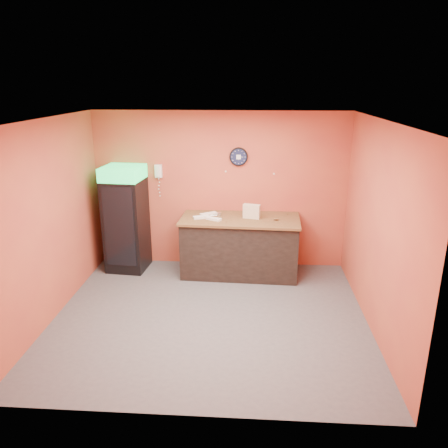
{
  "coord_description": "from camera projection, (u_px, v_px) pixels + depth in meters",
  "views": [
    {
      "loc": [
        0.58,
        -5.61,
        3.26
      ],
      "look_at": [
        0.16,
        0.6,
        1.23
      ],
      "focal_mm": 35.0,
      "sensor_mm": 36.0,
      "label": 1
    }
  ],
  "objects": [
    {
      "name": "wrapped_sandwich_mid",
      "position": [
        214.0,
        219.0,
        7.38
      ],
      "size": [
        0.28,
        0.21,
        0.04
      ],
      "primitive_type": "cube",
      "rotation": [
        0.0,
        0.0,
        -0.49
      ],
      "color": "white",
      "rests_on": "butcher_paper"
    },
    {
      "name": "butcher_paper",
      "position": [
        240.0,
        219.0,
        7.51
      ],
      "size": [
        2.08,
        1.07,
        0.04
      ],
      "primitive_type": "cube",
      "rotation": [
        0.0,
        0.0,
        -0.05
      ],
      "color": "brown",
      "rests_on": "prep_counter"
    },
    {
      "name": "back_wall",
      "position": [
        220.0,
        191.0,
        7.83
      ],
      "size": [
        4.5,
        0.02,
        2.8
      ],
      "primitive_type": "cube",
      "color": "#C25936",
      "rests_on": "floor"
    },
    {
      "name": "kitchen_tool",
      "position": [
        219.0,
        214.0,
        7.58
      ],
      "size": [
        0.07,
        0.07,
        0.07
      ],
      "primitive_type": "cylinder",
      "color": "silver",
      "rests_on": "butcher_paper"
    },
    {
      "name": "wall_phone",
      "position": [
        158.0,
        171.0,
        7.74
      ],
      "size": [
        0.13,
        0.11,
        0.23
      ],
      "color": "white",
      "rests_on": "back_wall"
    },
    {
      "name": "prep_counter",
      "position": [
        240.0,
        247.0,
        7.67
      ],
      "size": [
        2.01,
        0.96,
        0.99
      ],
      "primitive_type": "cube",
      "rotation": [
        0.0,
        0.0,
        -0.04
      ],
      "color": "black",
      "rests_on": "floor"
    },
    {
      "name": "floor",
      "position": [
        210.0,
        316.0,
        6.37
      ],
      "size": [
        4.5,
        4.5,
        0.0
      ],
      "primitive_type": "plane",
      "color": "#47474C",
      "rests_on": "ground"
    },
    {
      "name": "wrapped_sandwich_right",
      "position": [
        209.0,
        214.0,
        7.63
      ],
      "size": [
        0.31,
        0.27,
        0.04
      ],
      "primitive_type": "cube",
      "rotation": [
        0.0,
        0.0,
        0.6
      ],
      "color": "white",
      "rests_on": "butcher_paper"
    },
    {
      "name": "left_wall",
      "position": [
        49.0,
        222.0,
        6.08
      ],
      "size": [
        0.02,
        4.0,
        2.8
      ],
      "primitive_type": "cube",
      "color": "#C25936",
      "rests_on": "floor"
    },
    {
      "name": "right_wall",
      "position": [
        378.0,
        229.0,
        5.79
      ],
      "size": [
        0.02,
        4.0,
        2.8
      ],
      "primitive_type": "cube",
      "color": "#C25936",
      "rests_on": "floor"
    },
    {
      "name": "wrapped_sandwich_left",
      "position": [
        201.0,
        217.0,
        7.47
      ],
      "size": [
        0.29,
        0.19,
        0.04
      ],
      "primitive_type": "cube",
      "rotation": [
        0.0,
        0.0,
        0.36
      ],
      "color": "white",
      "rests_on": "butcher_paper"
    },
    {
      "name": "wall_clock",
      "position": [
        239.0,
        157.0,
        7.59
      ],
      "size": [
        0.32,
        0.06,
        0.32
      ],
      "color": "black",
      "rests_on": "back_wall"
    },
    {
      "name": "ceiling",
      "position": [
        208.0,
        120.0,
        5.5
      ],
      "size": [
        4.5,
        4.0,
        0.02
      ],
      "primitive_type": "cube",
      "color": "white",
      "rests_on": "back_wall"
    },
    {
      "name": "sub_roll_stack",
      "position": [
        252.0,
        211.0,
        7.44
      ],
      "size": [
        0.3,
        0.17,
        0.24
      ],
      "rotation": [
        0.0,
        0.0,
        -0.25
      ],
      "color": "beige",
      "rests_on": "butcher_paper"
    },
    {
      "name": "beverage_cooler",
      "position": [
        126.0,
        221.0,
        7.71
      ],
      "size": [
        0.72,
        0.73,
        1.88
      ],
      "rotation": [
        0.0,
        0.0,
        -0.09
      ],
      "color": "black",
      "rests_on": "floor"
    }
  ]
}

